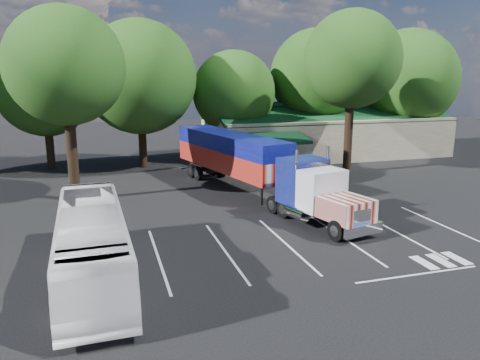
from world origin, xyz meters
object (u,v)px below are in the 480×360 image
object	(u,v)px
silver_sedan	(261,161)
semi_truck	(249,161)
tour_bus	(92,244)
woman	(278,199)
bicycle	(288,182)

from	to	relation	value
silver_sedan	semi_truck	bearing A→B (deg)	170.87
tour_bus	silver_sedan	world-z (taller)	tour_bus
woman	silver_sedan	distance (m)	13.35
bicycle	tour_bus	size ratio (longest dim) A/B	0.15
woman	bicycle	size ratio (longest dim) A/B	0.98
semi_truck	tour_bus	xyz separation A→B (m)	(-10.42, -11.33, -0.84)
silver_sedan	tour_bus	bearing A→B (deg)	159.53
semi_truck	tour_bus	distance (m)	15.42
silver_sedan	woman	bearing A→B (deg)	-179.36
tour_bus	bicycle	bearing A→B (deg)	40.05
semi_truck	bicycle	world-z (taller)	semi_truck
bicycle	silver_sedan	bearing A→B (deg)	53.72
bicycle	tour_bus	bearing A→B (deg)	-171.54
bicycle	tour_bus	world-z (taller)	tour_bus
woman	tour_bus	distance (m)	12.81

